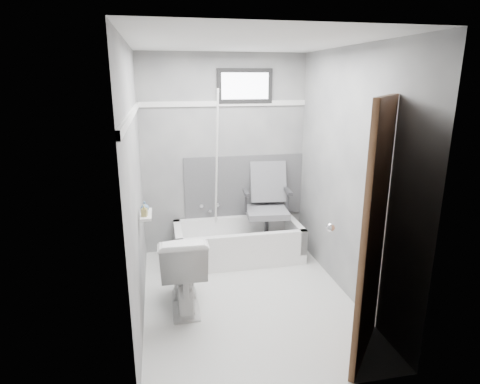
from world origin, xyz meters
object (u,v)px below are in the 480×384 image
object	(u,v)px
bathtub	(238,242)
soap_bottle_b	(145,206)
office_chair	(267,206)
toilet	(183,269)
door	(431,249)
soap_bottle_a	(144,211)

from	to	relation	value
bathtub	soap_bottle_b	size ratio (longest dim) A/B	14.93
office_chair	toilet	xyz separation A→B (m)	(-1.08, -0.98, -0.24)
soap_bottle_b	toilet	bearing A→B (deg)	-30.98
door	soap_bottle_a	world-z (taller)	door
door	soap_bottle_a	xyz separation A→B (m)	(-1.92, 1.33, -0.03)
office_chair	door	xyz separation A→B (m)	(0.52, -2.26, 0.38)
door	soap_bottle_b	size ratio (longest dim) A/B	19.90
bathtub	soap_bottle_b	xyz separation A→B (m)	(-1.04, -0.74, 0.75)
bathtub	soap_bottle_a	world-z (taller)	soap_bottle_a
door	soap_bottle_b	distance (m)	2.42
toilet	soap_bottle_b	world-z (taller)	soap_bottle_b
bathtub	toilet	distance (m)	1.19
bathtub	soap_bottle_b	distance (m)	1.48
bathtub	office_chair	size ratio (longest dim) A/B	1.50
door	soap_bottle_a	size ratio (longest dim) A/B	17.74
door	office_chair	bearing A→B (deg)	102.93
toilet	door	xyz separation A→B (m)	(1.60, -1.28, 0.62)
office_chair	toilet	world-z (taller)	office_chair
office_chair	soap_bottle_a	world-z (taller)	office_chair
bathtub	door	size ratio (longest dim) A/B	0.75
bathtub	door	xyz separation A→B (m)	(0.88, -2.21, 0.79)
bathtub	office_chair	bearing A→B (deg)	7.80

